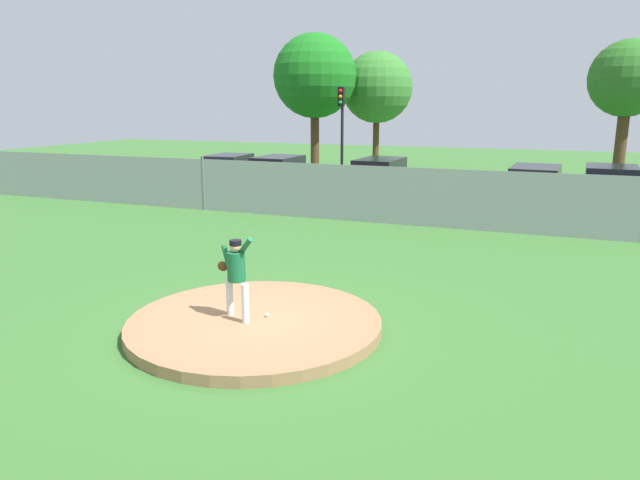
% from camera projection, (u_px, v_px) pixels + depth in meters
% --- Properties ---
extents(ground_plane, '(80.00, 80.00, 0.00)m').
position_uv_depth(ground_plane, '(358.00, 252.00, 15.86)').
color(ground_plane, '#386B2D').
extents(asphalt_strip, '(44.00, 7.00, 0.01)m').
position_uv_depth(asphalt_strip, '(422.00, 203.00, 23.56)').
color(asphalt_strip, '#2B2B2D').
rests_on(asphalt_strip, ground_plane).
extents(pitchers_mound, '(4.52, 4.52, 0.20)m').
position_uv_depth(pitchers_mound, '(255.00, 324.00, 10.40)').
color(pitchers_mound, '#99704C').
rests_on(pitchers_mound, ground_plane).
extents(pitcher_youth, '(0.80, 0.38, 1.53)m').
position_uv_depth(pitcher_youth, '(236.00, 271.00, 10.20)').
color(pitcher_youth, silver).
rests_on(pitcher_youth, pitchers_mound).
extents(baseball, '(0.07, 0.07, 0.07)m').
position_uv_depth(baseball, '(267.00, 315.00, 10.45)').
color(baseball, white).
rests_on(baseball, pitchers_mound).
extents(chainlink_fence, '(36.98, 0.07, 2.02)m').
position_uv_depth(chainlink_fence, '(395.00, 196.00, 19.26)').
color(chainlink_fence, gray).
rests_on(chainlink_fence, ground_plane).
extents(parked_car_navy, '(2.06, 4.35, 1.75)m').
position_uv_depth(parked_car_navy, '(610.00, 191.00, 21.12)').
color(parked_car_navy, '#161E4C').
rests_on(parked_car_navy, ground_plane).
extents(parked_car_white, '(2.03, 4.23, 1.63)m').
position_uv_depth(parked_car_white, '(229.00, 173.00, 27.11)').
color(parked_car_white, silver).
rests_on(parked_car_white, ground_plane).
extents(parked_car_burgundy, '(1.95, 4.80, 1.73)m').
position_uv_depth(parked_car_burgundy, '(379.00, 180.00, 24.15)').
color(parked_car_burgundy, maroon).
rests_on(parked_car_burgundy, ground_plane).
extents(parked_car_champagne, '(2.12, 4.87, 1.67)m').
position_uv_depth(parked_car_champagne, '(534.00, 189.00, 21.83)').
color(parked_car_champagne, tan).
rests_on(parked_car_champagne, ground_plane).
extents(parked_car_red, '(1.94, 4.32, 1.69)m').
position_uv_depth(parked_car_red, '(278.00, 177.00, 25.60)').
color(parked_car_red, '#A81919').
rests_on(parked_car_red, ground_plane).
extents(traffic_light_near, '(0.28, 0.46, 4.71)m').
position_uv_depth(traffic_light_near, '(342.00, 119.00, 28.16)').
color(traffic_light_near, black).
rests_on(traffic_light_near, ground_plane).
extents(tree_slender_far, '(4.44, 4.44, 7.60)m').
position_uv_depth(tree_slender_far, '(315.00, 77.00, 31.08)').
color(tree_slender_far, '#4C331E').
rests_on(tree_slender_far, ground_plane).
extents(tree_bushy_near, '(4.04, 4.04, 6.87)m').
position_uv_depth(tree_bushy_near, '(377.00, 88.00, 33.39)').
color(tree_bushy_near, '#4C331E').
rests_on(tree_bushy_near, ground_plane).
extents(tree_broad_right, '(3.73, 3.73, 7.01)m').
position_uv_depth(tree_broad_right, '(628.00, 80.00, 28.41)').
color(tree_broad_right, '#4C331E').
rests_on(tree_broad_right, ground_plane).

